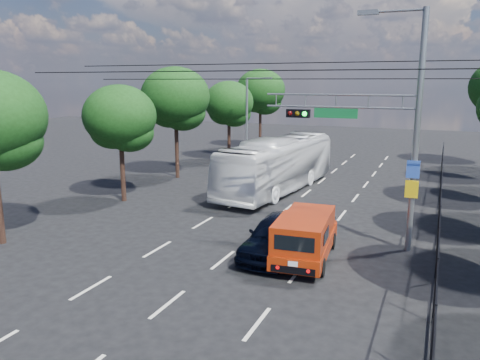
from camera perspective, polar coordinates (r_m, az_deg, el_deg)
The scene contains 14 objects.
ground at distance 15.22m, azimuth -8.81°, elevation -14.74°, with size 120.00×120.00×0.00m, color black.
lane_markings at distance 27.34m, azimuth 6.96°, elevation -2.51°, with size 6.12×38.00×0.01m.
signal_mast at distance 19.59m, azimuth 17.26°, elevation 6.87°, with size 6.43×0.39×9.50m.
streetlight_left at distance 36.25m, azimuth 1.08°, elevation 7.46°, with size 2.09×0.22×7.08m.
utility_wires at distance 21.57m, azimuth 3.43°, elevation 13.10°, with size 22.00×5.04×0.74m.
fence_right at distance 24.29m, azimuth 23.20°, elevation -2.75°, with size 0.06×34.03×2.00m.
tree_left_b at distance 27.20m, azimuth -14.36°, elevation 6.93°, with size 4.08×4.08×6.63m.
tree_left_c at distance 33.26m, azimuth -7.82°, elevation 9.45°, with size 4.80×4.80×7.80m.
tree_left_d at distance 40.18m, azimuth -1.33°, elevation 9.01°, with size 4.20×4.20×6.83m.
tree_left_e at distance 47.60m, azimuth 2.54°, elevation 10.45°, with size 4.92×4.92×7.99m.
red_pickup at distance 18.28m, azimuth 8.00°, elevation -6.66°, with size 2.26×5.17×1.87m.
navy_hatchback at distance 18.68m, azimuth 4.58°, elevation -6.75°, with size 1.94×4.82×1.64m, color black.
white_bus at distance 29.46m, azimuth 4.64°, elevation 1.90°, with size 2.80×11.97×3.33m, color white.
white_van at distance 32.70m, azimuth 2.65°, elevation 1.37°, with size 1.67×4.79×1.58m, color silver.
Camera 1 is at (7.40, -11.42, 6.81)m, focal length 35.00 mm.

